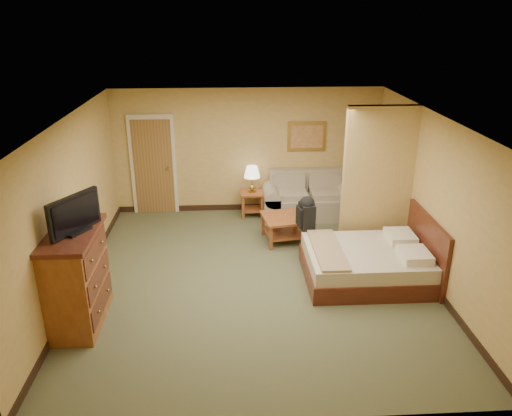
{
  "coord_description": "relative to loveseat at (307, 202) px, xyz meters",
  "views": [
    {
      "loc": [
        -0.39,
        -7.04,
        4.05
      ],
      "look_at": [
        0.04,
        0.6,
        0.99
      ],
      "focal_mm": 35.0,
      "sensor_mm": 36.0,
      "label": 1
    }
  ],
  "objects": [
    {
      "name": "wall_picture",
      "position": [
        0.0,
        0.4,
        1.3
      ],
      "size": [
        0.8,
        0.04,
        0.62
      ],
      "color": "#B78E3F",
      "rests_on": "back_wall"
    },
    {
      "name": "table_lamp",
      "position": [
        -1.15,
        0.07,
        0.64
      ],
      "size": [
        0.33,
        0.33,
        0.55
      ],
      "color": "#A2843B",
      "rests_on": "side_table"
    },
    {
      "name": "coffee_table",
      "position": [
        -0.62,
        -1.19,
        0.05
      ],
      "size": [
        0.86,
        0.86,
        0.49
      ],
      "rotation": [
        0.0,
        0.0,
        0.15
      ],
      "color": "brown",
      "rests_on": "floor"
    },
    {
      "name": "left_wall",
      "position": [
        -3.98,
        -2.58,
        1.0
      ],
      "size": [
        0.02,
        6.0,
        2.6
      ],
      "primitive_type": "cube",
      "color": "tan",
      "rests_on": "floor"
    },
    {
      "name": "right_wall",
      "position": [
        1.52,
        -2.58,
        1.0
      ],
      "size": [
        0.02,
        6.0,
        2.6
      ],
      "primitive_type": "cube",
      "color": "tan",
      "rests_on": "floor"
    },
    {
      "name": "backpack",
      "position": [
        -0.3,
        -1.78,
        0.52
      ],
      "size": [
        0.27,
        0.36,
        0.58
      ],
      "rotation": [
        0.0,
        0.0,
        0.14
      ],
      "color": "black",
      "rests_on": "bed"
    },
    {
      "name": "tv",
      "position": [
        -3.6,
        -3.63,
        1.3
      ],
      "size": [
        0.47,
        0.74,
        0.51
      ],
      "rotation": [
        0.0,
        0.0,
        -0.53
      ],
      "color": "black",
      "rests_on": "dresser"
    },
    {
      "name": "floor",
      "position": [
        -1.23,
        -2.58,
        -0.3
      ],
      "size": [
        6.0,
        6.0,
        0.0
      ],
      "primitive_type": "plane",
      "color": "#505335",
      "rests_on": "ground"
    },
    {
      "name": "back_wall",
      "position": [
        -1.23,
        0.42,
        1.0
      ],
      "size": [
        5.5,
        0.02,
        2.6
      ],
      "primitive_type": "cube",
      "color": "tan",
      "rests_on": "floor"
    },
    {
      "name": "partition",
      "position": [
        0.92,
        -1.65,
        1.0
      ],
      "size": [
        1.2,
        0.15,
        2.6
      ],
      "primitive_type": "cube",
      "color": "tan",
      "rests_on": "floor"
    },
    {
      "name": "side_table",
      "position": [
        -1.15,
        0.07,
        0.05
      ],
      "size": [
        0.48,
        0.48,
        0.53
      ],
      "color": "brown",
      "rests_on": "floor"
    },
    {
      "name": "baseboard",
      "position": [
        -1.23,
        0.41,
        -0.24
      ],
      "size": [
        5.5,
        0.02,
        0.12
      ],
      "primitive_type": "cube",
      "color": "black",
      "rests_on": "floor"
    },
    {
      "name": "ceiling",
      "position": [
        -1.23,
        -2.58,
        2.3
      ],
      "size": [
        6.0,
        6.0,
        0.0
      ],
      "primitive_type": "plane",
      "rotation": [
        3.14,
        0.0,
        0.0
      ],
      "color": "white",
      "rests_on": "back_wall"
    },
    {
      "name": "dresser",
      "position": [
        -3.7,
        -3.63,
        0.39
      ],
      "size": [
        0.67,
        1.28,
        1.37
      ],
      "color": "brown",
      "rests_on": "floor"
    },
    {
      "name": "door",
      "position": [
        -3.18,
        0.39,
        0.73
      ],
      "size": [
        0.94,
        0.16,
        2.1
      ],
      "color": "beige",
      "rests_on": "floor"
    },
    {
      "name": "bed",
      "position": [
        0.59,
        -2.68,
        -0.02
      ],
      "size": [
        1.94,
        1.62,
        1.05
      ],
      "color": "#461A10",
      "rests_on": "floor"
    },
    {
      "name": "loveseat",
      "position": [
        0.0,
        0.0,
        0.0
      ],
      "size": [
        1.85,
        0.86,
        0.93
      ],
      "color": "tan",
      "rests_on": "floor"
    }
  ]
}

